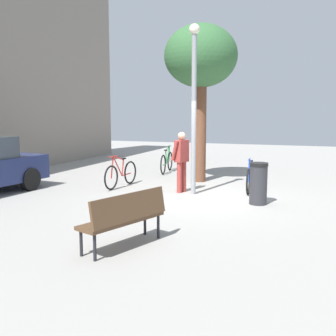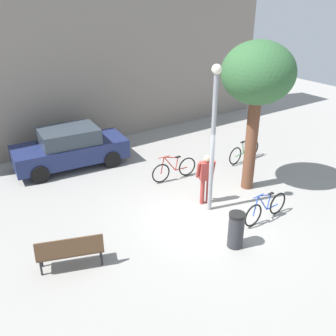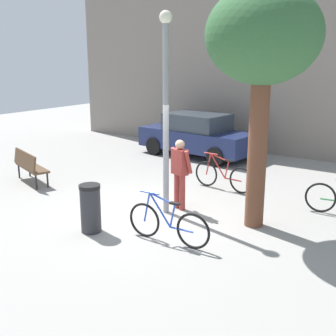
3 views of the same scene
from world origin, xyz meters
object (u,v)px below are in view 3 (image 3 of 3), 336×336
(bicycle_blue, at_px, (168,224))
(trash_bin, at_px, (91,208))
(parked_car_navy, at_px, (197,135))
(plaza_tree, at_px, (263,41))
(person_by_lamppost, at_px, (180,169))
(bicycle_red, at_px, (223,176))
(park_bench, at_px, (29,165))
(lamppost, at_px, (166,100))

(bicycle_blue, relative_size, trash_bin, 1.79)
(bicycle_blue, xyz_separation_m, parked_car_navy, (-3.35, 6.82, 0.39))
(plaza_tree, bearing_deg, person_by_lamppost, -179.62)
(bicycle_blue, bearing_deg, bicycle_red, 100.68)
(trash_bin, bearing_deg, park_bench, 157.85)
(parked_car_navy, relative_size, trash_bin, 4.29)
(park_bench, height_order, plaza_tree, plaza_tree)
(plaza_tree, bearing_deg, bicycle_red, 131.91)
(lamppost, bearing_deg, park_bench, -177.26)
(lamppost, relative_size, plaza_tree, 0.91)
(person_by_lamppost, height_order, trash_bin, person_by_lamppost)
(plaza_tree, bearing_deg, parked_car_navy, 131.00)
(lamppost, height_order, trash_bin, lamppost)
(person_by_lamppost, height_order, bicycle_red, person_by_lamppost)
(bicycle_blue, distance_m, parked_car_navy, 7.61)
(lamppost, relative_size, bicycle_red, 2.47)
(lamppost, distance_m, park_bench, 5.02)
(bicycle_red, distance_m, trash_bin, 4.25)
(lamppost, relative_size, person_by_lamppost, 2.67)
(person_by_lamppost, relative_size, park_bench, 1.00)
(person_by_lamppost, bearing_deg, bicycle_red, 85.56)
(bicycle_red, bearing_deg, trash_bin, -102.47)
(person_by_lamppost, bearing_deg, park_bench, -172.73)
(park_bench, bearing_deg, plaza_tree, 5.31)
(park_bench, relative_size, parked_car_navy, 0.38)
(parked_car_navy, bearing_deg, lamppost, -66.50)
(park_bench, bearing_deg, lamppost, 2.74)
(person_by_lamppost, distance_m, parked_car_navy, 5.64)
(park_bench, bearing_deg, person_by_lamppost, 7.27)
(lamppost, xyz_separation_m, plaza_tree, (2.02, 0.39, 1.22))
(lamppost, relative_size, trash_bin, 4.41)
(bicycle_blue, bearing_deg, park_bench, 168.16)
(park_bench, distance_m, bicycle_blue, 5.68)
(lamppost, distance_m, trash_bin, 2.85)
(trash_bin, bearing_deg, parked_car_navy, 103.42)
(plaza_tree, height_order, bicycle_blue, plaza_tree)
(park_bench, relative_size, bicycle_blue, 0.92)
(bicycle_red, bearing_deg, person_by_lamppost, -94.44)
(person_by_lamppost, relative_size, parked_car_navy, 0.38)
(lamppost, height_order, park_bench, lamppost)
(plaza_tree, relative_size, parked_car_navy, 1.13)
(person_by_lamppost, xyz_separation_m, parked_car_navy, (-2.50, 5.06, -0.19))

